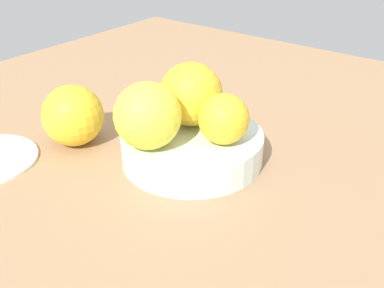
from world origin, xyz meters
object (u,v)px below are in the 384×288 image
(orange_in_bowl_1, at_px, (191,94))
(fruit_bowl, at_px, (192,147))
(orange_loose_0, at_px, (73,116))
(orange_in_bowl_0, at_px, (224,119))
(orange_in_bowl_2, at_px, (147,116))

(orange_in_bowl_1, bearing_deg, fruit_bowl, -139.77)
(orange_loose_0, bearing_deg, orange_in_bowl_0, -71.35)
(orange_in_bowl_1, relative_size, orange_loose_0, 0.99)
(fruit_bowl, relative_size, orange_in_bowl_2, 2.27)
(orange_in_bowl_1, bearing_deg, orange_in_bowl_0, -105.50)
(orange_in_bowl_0, distance_m, orange_loose_0, 0.21)
(orange_in_bowl_1, xyz_separation_m, orange_loose_0, (-0.08, 0.14, -0.04))
(fruit_bowl, distance_m, orange_in_bowl_0, 0.07)
(fruit_bowl, distance_m, orange_loose_0, 0.17)
(fruit_bowl, relative_size, orange_in_bowl_0, 2.93)
(orange_loose_0, bearing_deg, orange_in_bowl_2, -88.22)
(orange_in_bowl_2, bearing_deg, orange_loose_0, 91.78)
(fruit_bowl, xyz_separation_m, orange_in_bowl_0, (0.01, -0.04, 0.05))
(orange_in_bowl_1, bearing_deg, orange_in_bowl_2, 178.66)
(fruit_bowl, xyz_separation_m, orange_loose_0, (-0.06, 0.16, 0.02))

